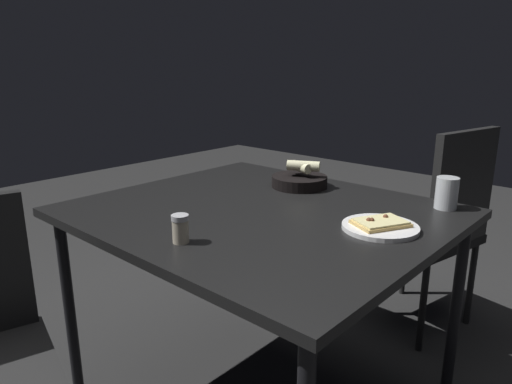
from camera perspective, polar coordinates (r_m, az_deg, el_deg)
dining_table at (r=1.63m, az=0.63°, el=-3.93°), size 1.05×1.20×0.75m
pizza_plate at (r=1.46m, az=14.94°, el=-4.03°), size 0.23×0.23×0.04m
bread_basket at (r=1.90m, az=5.41°, el=1.56°), size 0.22×0.22×0.11m
beer_glass at (r=1.73m, az=22.25°, el=-0.34°), size 0.08×0.08×0.11m
pepper_shaker at (r=1.32m, az=-9.21°, el=-4.64°), size 0.05×0.05×0.08m
chair_far at (r=2.27m, az=21.15°, el=-3.20°), size 0.52×0.52×0.97m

